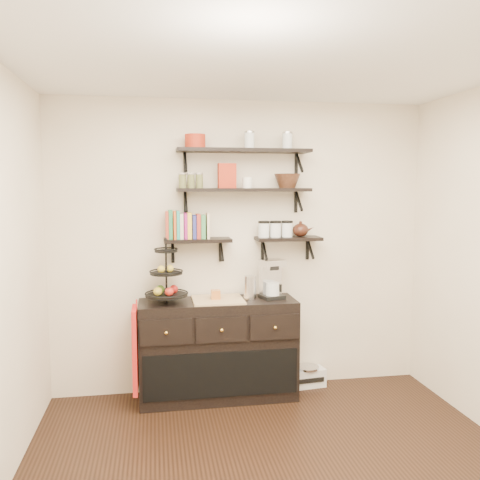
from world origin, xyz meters
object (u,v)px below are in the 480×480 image
sideboard (218,349)px  radio (308,376)px  coffee_maker (271,280)px  fruit_stand (167,281)px

sideboard → radio: 0.96m
sideboard → coffee_maker: size_ratio=3.90×
sideboard → fruit_stand: size_ratio=2.58×
fruit_stand → radio: (1.33, 0.11, -0.99)m
coffee_maker → radio: coffee_maker is taller
sideboard → radio: size_ratio=4.07×
fruit_stand → radio: bearing=4.9°
sideboard → coffee_maker: (0.50, 0.02, 0.62)m
fruit_stand → sideboard: bearing=-0.5°
radio → fruit_stand: bearing=178.1°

